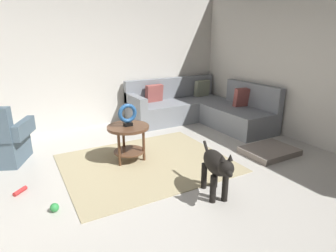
{
  "coord_description": "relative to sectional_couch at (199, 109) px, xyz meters",
  "views": [
    {
      "loc": [
        -1.39,
        -2.7,
        1.76
      ],
      "look_at": [
        0.45,
        0.6,
        0.55
      ],
      "focal_mm": 30.01,
      "sensor_mm": 36.0,
      "label": 1
    }
  ],
  "objects": [
    {
      "name": "wall_back",
      "position": [
        -1.99,
        0.93,
        1.06
      ],
      "size": [
        6.0,
        0.12,
        2.7
      ],
      "primitive_type": "cube",
      "color": "silver",
      "rests_on": "ground_plane"
    },
    {
      "name": "wall_right",
      "position": [
        0.95,
        -2.01,
        1.06
      ],
      "size": [
        0.12,
        6.0,
        2.7
      ],
      "primitive_type": "cube",
      "color": "silver",
      "rests_on": "ground_plane"
    },
    {
      "name": "sectional_couch",
      "position": [
        0.0,
        0.0,
        0.0
      ],
      "size": [
        2.2,
        2.25,
        0.88
      ],
      "color": "gray",
      "rests_on": "ground_plane"
    },
    {
      "name": "dog_toy_rope",
      "position": [
        -3.49,
        -1.33,
        -0.27
      ],
      "size": [
        0.16,
        0.16,
        0.05
      ],
      "primitive_type": "cylinder",
      "rotation": [
        0.0,
        1.57,
        0.76
      ],
      "color": "red",
      "rests_on": "ground_plane"
    },
    {
      "name": "torus_sculpture",
      "position": [
        -2.02,
        -1.11,
        0.42
      ],
      "size": [
        0.28,
        0.08,
        0.33
      ],
      "color": "black",
      "rests_on": "side_table"
    },
    {
      "name": "side_table",
      "position": [
        -2.02,
        -1.11,
        0.12
      ],
      "size": [
        0.6,
        0.6,
        0.54
      ],
      "color": "brown",
      "rests_on": "ground_plane"
    },
    {
      "name": "ground_plane",
      "position": [
        -1.99,
        -2.01,
        -0.34
      ],
      "size": [
        6.0,
        6.0,
        0.1
      ],
      "primitive_type": "cube",
      "color": "beige"
    },
    {
      "name": "dog",
      "position": [
        -1.52,
        -2.49,
        0.09
      ],
      "size": [
        0.37,
        0.82,
        0.63
      ],
      "rotation": [
        0.0,
        0.0,
        2.83
      ],
      "color": "black",
      "rests_on": "ground_plane"
    },
    {
      "name": "area_rug",
      "position": [
        -1.84,
        -1.31,
        -0.29
      ],
      "size": [
        2.3,
        1.9,
        0.01
      ],
      "primitive_type": "cube",
      "color": "tan",
      "rests_on": "ground_plane"
    },
    {
      "name": "dog_bed_mat",
      "position": [
        -0.01,
        -1.93,
        -0.25
      ],
      "size": [
        0.8,
        0.6,
        0.09
      ],
      "primitive_type": "cube",
      "color": "gray",
      "rests_on": "ground_plane"
    },
    {
      "name": "dog_toy_ball",
      "position": [
        -3.19,
        -1.91,
        -0.25
      ],
      "size": [
        0.09,
        0.09,
        0.09
      ],
      "primitive_type": "sphere",
      "color": "green",
      "rests_on": "ground_plane"
    }
  ]
}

